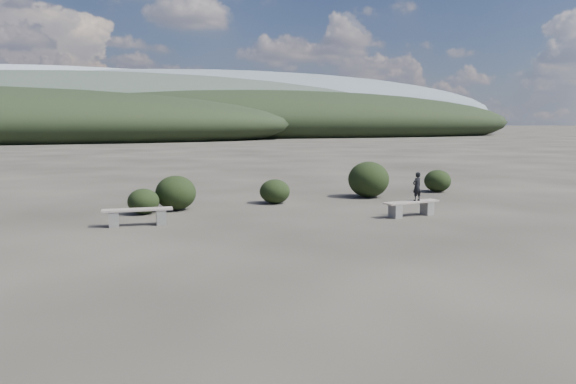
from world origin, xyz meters
name	(u,v)px	position (x,y,z in m)	size (l,w,h in m)	color
ground	(372,262)	(0.00, 0.00, 0.00)	(1200.00, 1200.00, 0.00)	#28251F
bench_left	(138,215)	(-4.29, 5.96, 0.30)	(1.97, 0.52, 0.49)	slate
bench_right	(411,207)	(3.91, 4.79, 0.29)	(1.94, 0.68, 0.48)	slate
seated_person	(417,187)	(4.11, 4.82, 0.93)	(0.33, 0.22, 0.90)	black
shrub_a	(143,201)	(-3.95, 8.02, 0.41)	(1.00, 1.00, 0.82)	black
shrub_b	(176,193)	(-2.84, 8.55, 0.58)	(1.35, 1.35, 1.16)	black
shrub_c	(275,191)	(0.77, 8.91, 0.44)	(1.10, 1.10, 0.88)	black
shrub_d	(369,179)	(4.79, 9.35, 0.70)	(1.61, 1.61, 1.41)	black
shrub_e	(438,181)	(8.36, 9.93, 0.47)	(1.12, 1.12, 0.94)	black
mountain_ridges	(85,110)	(-7.48, 339.06, 10.84)	(500.00, 400.00, 56.00)	black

